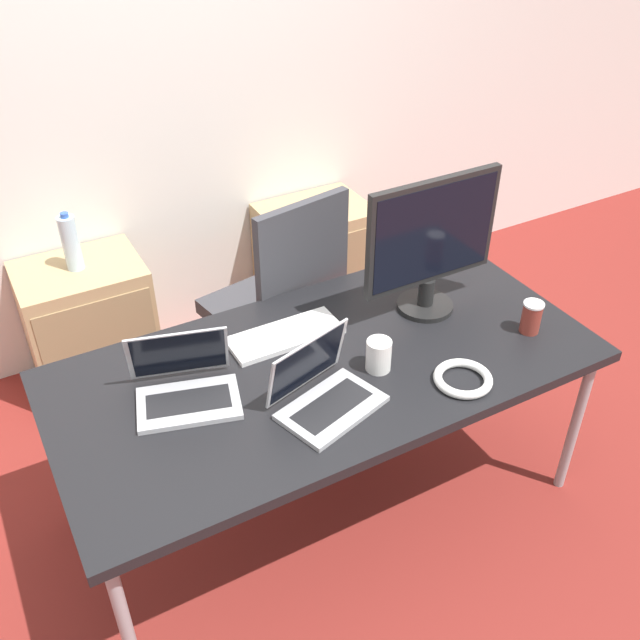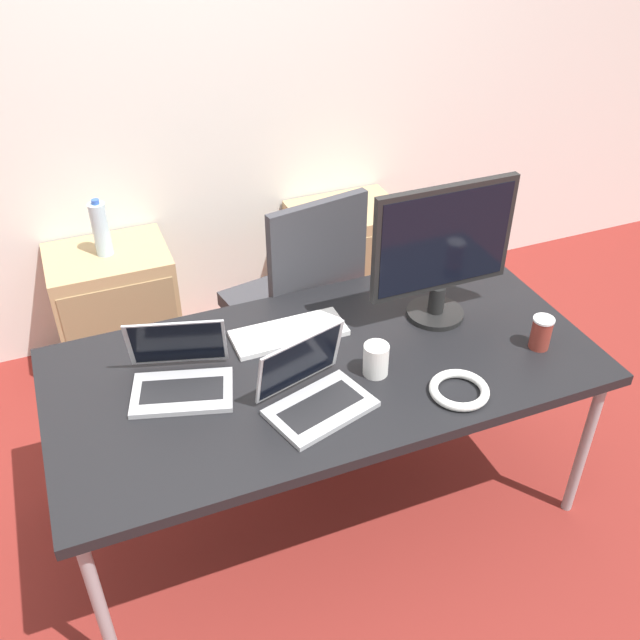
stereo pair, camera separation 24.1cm
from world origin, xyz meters
name	(u,v)px [view 1 (the left image)]	position (x,y,z in m)	size (l,w,h in m)	color
ground_plane	(325,499)	(0.00, 0.00, 0.00)	(14.00, 14.00, 0.00)	maroon
wall_back	(167,79)	(0.00, 1.45, 1.30)	(10.00, 0.05, 2.60)	silver
desk	(326,371)	(0.00, 0.00, 0.67)	(1.89, 0.92, 0.71)	black
office_chair	(278,323)	(0.14, 0.69, 0.39)	(0.56, 0.59, 1.06)	#232326
cabinet_left	(90,325)	(-0.59, 1.20, 0.31)	(0.55, 0.42, 0.62)	tan
cabinet_right	(316,261)	(0.62, 1.20, 0.31)	(0.55, 0.42, 0.62)	tan
water_bottle	(71,243)	(-0.59, 1.21, 0.75)	(0.08, 0.08, 0.27)	silver
laptop_left	(323,392)	(-0.11, -0.18, 0.76)	(0.37, 0.33, 0.22)	#ADADB2
laptop_right	(185,386)	(-0.49, 0.06, 0.76)	(0.37, 0.35, 0.22)	#ADADB2
monitor	(431,243)	(0.49, 0.11, 0.99)	(0.55, 0.22, 0.53)	black
keyboard	(285,335)	(-0.06, 0.19, 0.72)	(0.42, 0.17, 0.02)	silver
coffee_cup_white	(379,355)	(0.14, -0.12, 0.77)	(0.09, 0.09, 0.12)	white
coffee_cup_brown	(531,317)	(0.74, -0.20, 0.77)	(0.08, 0.08, 0.12)	maroon
cable_coil	(463,379)	(0.35, -0.31, 0.73)	(0.20, 0.20, 0.03)	white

